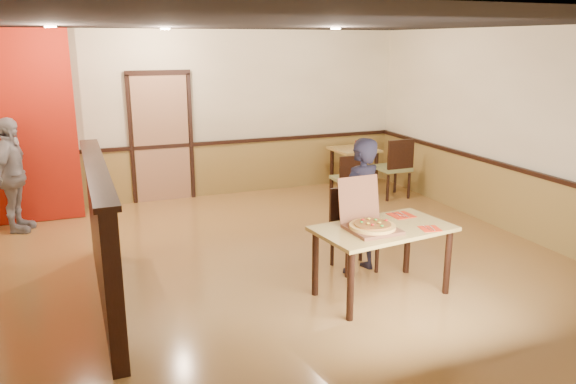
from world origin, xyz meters
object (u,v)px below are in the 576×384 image
Objects in this scene: diner_chair at (352,225)px; pizza_box at (370,224)px; side_table at (354,158)px; diner at (360,206)px; passerby at (12,176)px; side_chair_left at (347,177)px; condiment at (356,144)px; main_table at (383,237)px; side_chair_right at (395,166)px.

pizza_box is (-0.23, -0.81, 0.30)m from diner_chair.
pizza_box is at bearing -115.88° from side_table.
diner is 4.86m from passerby.
side_chair_left is 0.52× the size of diner.
side_table is (0.45, 0.61, 0.16)m from side_chair_left.
diner_chair reaches higher than condiment.
condiment is (1.69, 3.08, 0.34)m from diner_chair.
side_chair_left is at bearing -134.39° from diner.
diner_chair is 0.59× the size of passerby.
diner_chair is at bearing -118.21° from side_table.
diner is (0.07, 0.64, 0.15)m from main_table.
main_table is 10.71× the size of condiment.
passerby is 11.57× the size of condiment.
side_table is at bearing 58.80° from main_table.
diner is at bearing -117.51° from condiment.
side_table is 5.44m from passerby.
pizza_box is at bearing -106.34° from diner_chair.
condiment reaches higher than side_chair_left.
main_table is at bearing 63.83° from diner.
diner is (-2.09, -2.60, 0.23)m from side_chair_right.
diner_chair is at bearing 64.95° from side_chair_left.
diner_chair is 3.23m from side_chair_right.
diner_chair is 1.63× the size of pizza_box.
side_chair_left is 0.78m from side_table.
diner reaches higher than condiment.
pizza_box is at bearing -119.20° from passerby.
side_chair_right is at bearing 179.87° from side_chair_left.
diner is 2.71× the size of pizza_box.
main_table is 0.93× the size of passerby.
diner is at bearing -111.73° from passerby.
pizza_box is at bearing 179.48° from main_table.
pizza_box is 4.17× the size of condiment.
main_table is 0.66m from diner.
side_table is at bearing -55.50° from side_chair_right.
side_table is at bearing 61.60° from diner_chair.
side_chair_right is 7.41× the size of condiment.
side_chair_left is at bearing -2.29° from side_chair_right.
side_table is 4.32m from pizza_box.
side_table reaches higher than main_table.
diner_chair reaches higher than side_chair_left.
condiment reaches higher than main_table.
condiment is at bearing -58.00° from side_chair_right.
side_chair_right reaches higher than side_chair_left.
main_table is 0.25m from pizza_box.
side_chair_left is 2.89m from diner.
diner_chair is 1.21× the size of side_table.
diner_chair is 0.31m from diner.
passerby is at bearing 142.50° from diner_chair.
diner is 3.64m from condiment.
side_chair_right is at bearing 49.17° from diner_chair.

